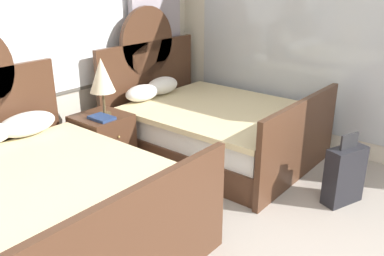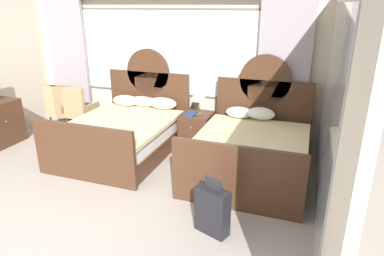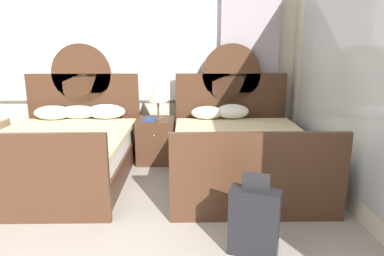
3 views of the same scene
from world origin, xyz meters
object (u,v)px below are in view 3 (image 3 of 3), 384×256
at_px(bed_near_window, 63,151).
at_px(table_lamp_on_nightstand, 158,89).
at_px(book_on_nightstand, 150,119).
at_px(nightstand_between_beds, 156,140).
at_px(suitcase_on_floor, 254,222).
at_px(bed_near_mirror, 240,151).

height_order(bed_near_window, table_lamp_on_nightstand, bed_near_window).
relative_size(table_lamp_on_nightstand, book_on_nightstand, 2.34).
distance_m(nightstand_between_beds, table_lamp_on_nightstand, 0.74).
bearing_deg(nightstand_between_beds, book_on_nightstand, -123.80).
distance_m(nightstand_between_beds, suitcase_on_floor, 2.50).
distance_m(table_lamp_on_nightstand, book_on_nightstand, 0.43).
xyz_separation_m(nightstand_between_beds, book_on_nightstand, (-0.07, -0.11, 0.33)).
bearing_deg(book_on_nightstand, table_lamp_on_nightstand, 38.29).
bearing_deg(suitcase_on_floor, table_lamp_on_nightstand, 112.15).
bearing_deg(nightstand_between_beds, bed_near_window, -150.91).
height_order(bed_near_window, suitcase_on_floor, bed_near_window).
distance_m(bed_near_mirror, nightstand_between_beds, 1.28).
xyz_separation_m(bed_near_mirror, table_lamp_on_nightstand, (-1.07, 0.62, 0.71)).
bearing_deg(bed_near_window, book_on_nightstand, 26.26).
bearing_deg(bed_near_mirror, book_on_nightstand, 155.76).
bearing_deg(suitcase_on_floor, book_on_nightstand, 115.47).
xyz_separation_m(bed_near_mirror, suitcase_on_floor, (-0.13, -1.66, -0.06)).
xyz_separation_m(nightstand_between_beds, suitcase_on_floor, (0.98, -2.30, -0.03)).
distance_m(bed_near_window, bed_near_mirror, 2.23).
relative_size(bed_near_mirror, suitcase_on_floor, 3.18).
distance_m(bed_near_mirror, book_on_nightstand, 1.33).
height_order(bed_near_window, book_on_nightstand, bed_near_window).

